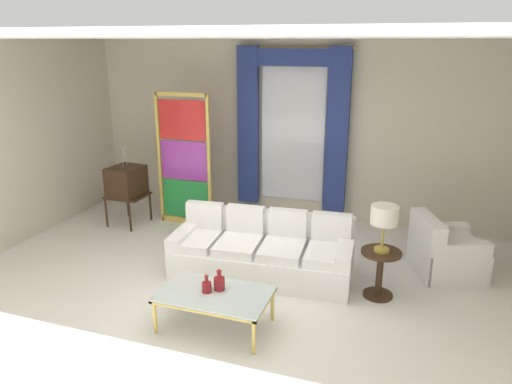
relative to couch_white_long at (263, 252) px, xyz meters
The scene contains 15 objects.
ground_plane 0.78m from the couch_white_long, 110.88° to the right, with size 16.00×16.00×0.00m, color white.
wall_rear 2.68m from the couch_white_long, 96.16° to the left, with size 8.00×0.12×3.00m, color beige.
wall_left 4.10m from the couch_white_long, behind, with size 0.12×7.00×3.00m, color beige.
ceiling_slab 2.73m from the couch_white_long, 154.02° to the left, with size 8.00×7.60×0.04m, color white.
curtained_window 2.65m from the couch_white_long, 95.87° to the left, with size 2.00×0.17×2.70m.
couch_white_long is the anchor object (origin of this frame).
coffee_table 1.38m from the couch_white_long, 94.07° to the right, with size 1.18×0.71×0.41m.
bottle_blue_decanter 1.40m from the couch_white_long, 97.58° to the right, with size 0.10×0.10×0.20m.
bottle_crystal_tall 1.31m from the couch_white_long, 93.37° to the right, with size 0.12×0.12×0.24m.
vintage_tv 2.91m from the couch_white_long, 160.18° to the left, with size 0.62×0.63×1.35m.
armchair_white 2.39m from the couch_white_long, 18.64° to the left, with size 1.05×1.04×0.80m.
stained_glass_divider 2.34m from the couch_white_long, 144.04° to the left, with size 0.95×0.05×2.20m.
peacock_figurine 1.64m from the couch_white_long, 146.25° to the left, with size 0.44×0.60×0.50m.
round_side_table 1.52m from the couch_white_long, ahead, with size 0.48×0.48×0.59m.
table_lamp_brass 1.69m from the couch_white_long, ahead, with size 0.32×0.32×0.57m.
Camera 1 is at (2.05, -4.85, 2.98)m, focal length 33.59 mm.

